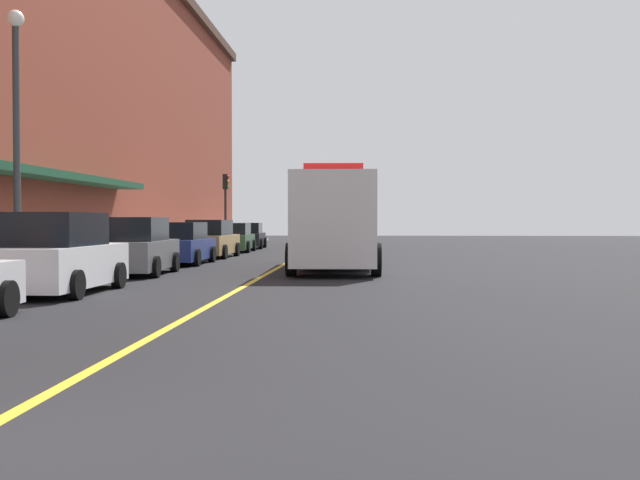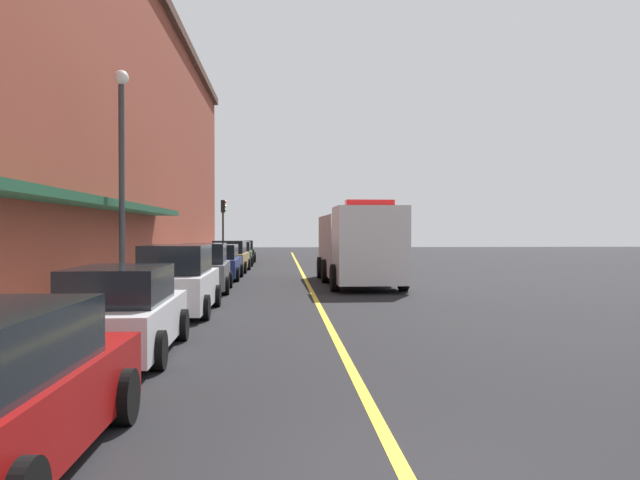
{
  "view_description": "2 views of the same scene",
  "coord_description": "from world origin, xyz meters",
  "px_view_note": "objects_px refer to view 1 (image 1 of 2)",
  "views": [
    {
      "loc": [
        3.03,
        -5.34,
        1.67
      ],
      "look_at": [
        1.45,
        22.65,
        0.97
      ],
      "focal_mm": 43.91,
      "sensor_mm": 36.0,
      "label": 1
    },
    {
      "loc": [
        -1.13,
        -5.28,
        2.22
      ],
      "look_at": [
        0.9,
        27.51,
        1.75
      ],
      "focal_mm": 35.83,
      "sensor_mm": 36.0,
      "label": 2
    }
  ],
  "objects_px": {
    "box_truck": "(336,222)",
    "traffic_light_near": "(226,196)",
    "parking_meter_3": "(126,238)",
    "street_lamp_left": "(16,115)",
    "parked_car_3": "(137,248)",
    "parked_car_7": "(247,236)",
    "parked_car_2": "(59,256)",
    "parking_meter_1": "(177,234)",
    "parked_car_6": "(233,238)",
    "parked_car_4": "(180,244)",
    "parked_car_5": "(211,240)",
    "parking_meter_2": "(207,232)"
  },
  "relations": [
    {
      "from": "parking_meter_1",
      "to": "traffic_light_near",
      "type": "relative_size",
      "value": 0.31
    },
    {
      "from": "parked_car_4",
      "to": "parking_meter_1",
      "type": "distance_m",
      "value": 5.37
    },
    {
      "from": "parking_meter_1",
      "to": "parking_meter_3",
      "type": "distance_m",
      "value": 7.53
    },
    {
      "from": "parking_meter_3",
      "to": "box_truck",
      "type": "bearing_deg",
      "value": -3.49
    },
    {
      "from": "parked_car_4",
      "to": "parked_car_7",
      "type": "xyz_separation_m",
      "value": [
        0.0,
        16.97,
        -0.03
      ]
    },
    {
      "from": "parking_meter_2",
      "to": "street_lamp_left",
      "type": "distance_m",
      "value": 21.77
    },
    {
      "from": "parked_car_4",
      "to": "parked_car_7",
      "type": "bearing_deg",
      "value": 0.16
    },
    {
      "from": "parked_car_3",
      "to": "parking_meter_1",
      "type": "distance_m",
      "value": 11.07
    },
    {
      "from": "parked_car_3",
      "to": "parked_car_7",
      "type": "xyz_separation_m",
      "value": [
        -0.02,
        22.77,
        -0.1
      ]
    },
    {
      "from": "parked_car_2",
      "to": "parking_meter_2",
      "type": "height_order",
      "value": "parked_car_2"
    },
    {
      "from": "parked_car_2",
      "to": "box_truck",
      "type": "xyz_separation_m",
      "value": [
        5.96,
        9.21,
        0.74
      ]
    },
    {
      "from": "box_truck",
      "to": "traffic_light_near",
      "type": "relative_size",
      "value": 2.19
    },
    {
      "from": "parked_car_3",
      "to": "parked_car_5",
      "type": "distance_m",
      "value": 11.19
    },
    {
      "from": "parked_car_3",
      "to": "parked_car_7",
      "type": "distance_m",
      "value": 22.77
    },
    {
      "from": "parked_car_4",
      "to": "parked_car_6",
      "type": "xyz_separation_m",
      "value": [
        0.07,
        11.67,
        -0.03
      ]
    },
    {
      "from": "parked_car_4",
      "to": "street_lamp_left",
      "type": "distance_m",
      "value": 10.48
    },
    {
      "from": "parked_car_6",
      "to": "parking_meter_2",
      "type": "height_order",
      "value": "parked_car_6"
    },
    {
      "from": "parked_car_2",
      "to": "parked_car_6",
      "type": "relative_size",
      "value": 1.09
    },
    {
      "from": "parked_car_5",
      "to": "parking_meter_1",
      "type": "xyz_separation_m",
      "value": [
        -1.49,
        -0.22,
        0.26
      ]
    },
    {
      "from": "box_truck",
      "to": "parking_meter_1",
      "type": "height_order",
      "value": "box_truck"
    },
    {
      "from": "parked_car_6",
      "to": "traffic_light_near",
      "type": "distance_m",
      "value": 6.21
    },
    {
      "from": "box_truck",
      "to": "parking_meter_2",
      "type": "height_order",
      "value": "box_truck"
    },
    {
      "from": "parked_car_2",
      "to": "parked_car_3",
      "type": "bearing_deg",
      "value": 0.38
    },
    {
      "from": "parked_car_4",
      "to": "parked_car_5",
      "type": "xyz_separation_m",
      "value": [
        0.1,
        5.4,
        0.04
      ]
    },
    {
      "from": "parked_car_6",
      "to": "parking_meter_1",
      "type": "xyz_separation_m",
      "value": [
        -1.46,
        -6.49,
        0.33
      ]
    },
    {
      "from": "parking_meter_3",
      "to": "street_lamp_left",
      "type": "xyz_separation_m",
      "value": [
        -0.6,
        -7.27,
        3.34
      ]
    },
    {
      "from": "parked_car_7",
      "to": "parked_car_2",
      "type": "bearing_deg",
      "value": 178.16
    },
    {
      "from": "box_truck",
      "to": "parking_meter_3",
      "type": "height_order",
      "value": "box_truck"
    },
    {
      "from": "parked_car_5",
      "to": "box_truck",
      "type": "xyz_separation_m",
      "value": [
        5.93,
        -8.2,
        0.81
      ]
    },
    {
      "from": "parked_car_7",
      "to": "traffic_light_near",
      "type": "height_order",
      "value": "traffic_light_near"
    },
    {
      "from": "parked_car_7",
      "to": "parking_meter_2",
      "type": "height_order",
      "value": "parked_car_7"
    },
    {
      "from": "parked_car_6",
      "to": "traffic_light_near",
      "type": "bearing_deg",
      "value": 12.99
    },
    {
      "from": "parked_car_7",
      "to": "parked_car_5",
      "type": "bearing_deg",
      "value": 178.53
    },
    {
      "from": "parked_car_4",
      "to": "parking_meter_3",
      "type": "xyz_separation_m",
      "value": [
        -1.39,
        -2.35,
        0.3
      ]
    },
    {
      "from": "parked_car_7",
      "to": "traffic_light_near",
      "type": "bearing_deg",
      "value": 78.15
    },
    {
      "from": "parked_car_2",
      "to": "parked_car_5",
      "type": "xyz_separation_m",
      "value": [
        0.04,
        17.41,
        -0.06
      ]
    },
    {
      "from": "parked_car_3",
      "to": "parking_meter_3",
      "type": "xyz_separation_m",
      "value": [
        -1.41,
        3.44,
        0.24
      ]
    },
    {
      "from": "parked_car_5",
      "to": "parked_car_7",
      "type": "xyz_separation_m",
      "value": [
        -0.1,
        11.58,
        -0.07
      ]
    },
    {
      "from": "parking_meter_1",
      "to": "parked_car_6",
      "type": "bearing_deg",
      "value": 77.3
    },
    {
      "from": "parked_car_3",
      "to": "parking_meter_3",
      "type": "bearing_deg",
      "value": 20.31
    },
    {
      "from": "parked_car_4",
      "to": "parked_car_5",
      "type": "height_order",
      "value": "parked_car_5"
    },
    {
      "from": "parked_car_3",
      "to": "box_truck",
      "type": "relative_size",
      "value": 0.47
    },
    {
      "from": "parked_car_5",
      "to": "traffic_light_near",
      "type": "relative_size",
      "value": 1.12
    },
    {
      "from": "parked_car_7",
      "to": "box_truck",
      "type": "relative_size",
      "value": 0.44
    },
    {
      "from": "parked_car_3",
      "to": "parked_car_4",
      "type": "bearing_deg",
      "value": -1.74
    },
    {
      "from": "parked_car_4",
      "to": "parking_meter_2",
      "type": "height_order",
      "value": "parked_car_4"
    },
    {
      "from": "parked_car_4",
      "to": "street_lamp_left",
      "type": "height_order",
      "value": "street_lamp_left"
    },
    {
      "from": "parked_car_6",
      "to": "box_truck",
      "type": "relative_size",
      "value": 0.45
    },
    {
      "from": "parked_car_5",
      "to": "traffic_light_near",
      "type": "xyz_separation_m",
      "value": [
        -1.43,
        11.81,
        2.36
      ]
    },
    {
      "from": "parked_car_3",
      "to": "street_lamp_left",
      "type": "height_order",
      "value": "street_lamp_left"
    }
  ]
}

